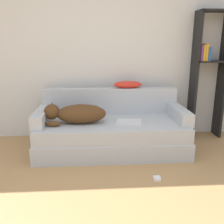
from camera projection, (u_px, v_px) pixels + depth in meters
wall_back at (95, 47)px, 3.65m from camera, size 6.93×0.06×2.70m
couch at (112, 136)px, 3.33m from camera, size 1.95×0.89×0.41m
couch_backrest at (110, 101)px, 3.59m from camera, size 1.91×0.15×0.37m
couch_arm_left at (42, 116)px, 3.19m from camera, size 0.15×0.70×0.17m
couch_arm_right at (179, 114)px, 3.31m from camera, size 0.15×0.70×0.17m
dog at (76, 114)px, 3.15m from camera, size 0.78×0.29×0.27m
laptop at (129, 122)px, 3.22m from camera, size 0.35×0.29×0.02m
throw_pillow at (128, 85)px, 3.55m from camera, size 0.41×0.17×0.10m
bookshelf at (208, 69)px, 3.66m from camera, size 0.47×0.26×1.85m
power_adapter at (157, 178)px, 2.64m from camera, size 0.07×0.07×0.03m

